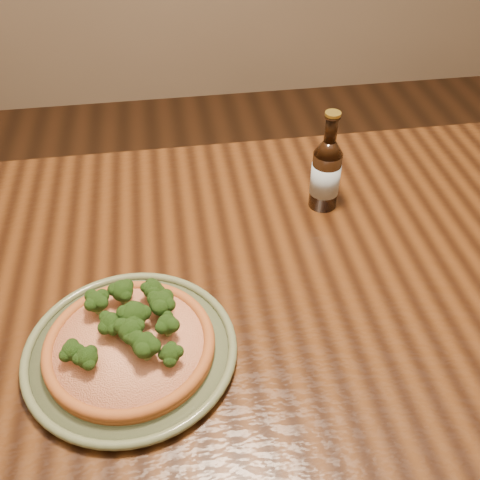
{
  "coord_description": "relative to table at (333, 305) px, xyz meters",
  "views": [
    {
      "loc": [
        -0.28,
        -0.58,
        1.46
      ],
      "look_at": [
        -0.18,
        0.13,
        0.82
      ],
      "focal_mm": 42.0,
      "sensor_mm": 36.0,
      "label": 1
    }
  ],
  "objects": [
    {
      "name": "table",
      "position": [
        0.0,
        0.0,
        0.0
      ],
      "size": [
        1.6,
        0.9,
        0.75
      ],
      "color": "#43240E",
      "rests_on": "ground"
    },
    {
      "name": "plate",
      "position": [
        -0.37,
        -0.13,
        0.1
      ],
      "size": [
        0.33,
        0.33,
        0.02
      ],
      "rotation": [
        0.0,
        0.0,
        0.39
      ],
      "color": "#606D4B",
      "rests_on": "table"
    },
    {
      "name": "pizza",
      "position": [
        -0.37,
        -0.13,
        0.12
      ],
      "size": [
        0.26,
        0.26,
        0.07
      ],
      "rotation": [
        0.0,
        0.0,
        0.3
      ],
      "color": "#AD5D27",
      "rests_on": "plate"
    },
    {
      "name": "beer_bottle",
      "position": [
        0.02,
        0.19,
        0.17
      ],
      "size": [
        0.06,
        0.06,
        0.21
      ],
      "rotation": [
        0.0,
        0.0,
        -0.21
      ],
      "color": "black",
      "rests_on": "table"
    }
  ]
}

